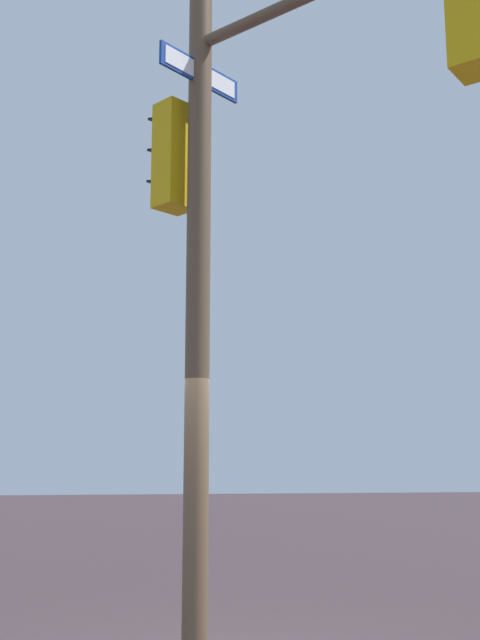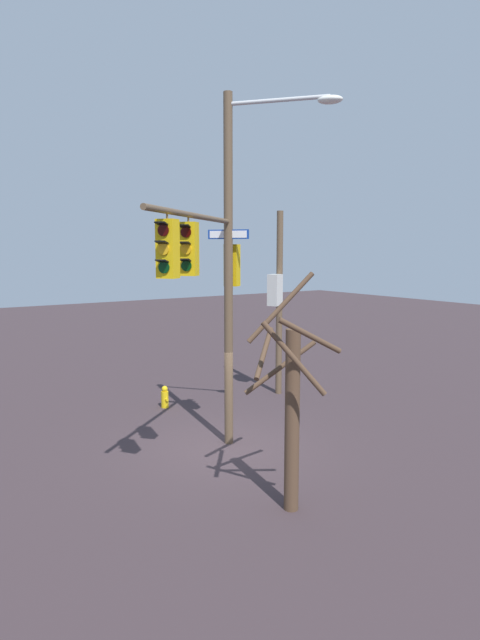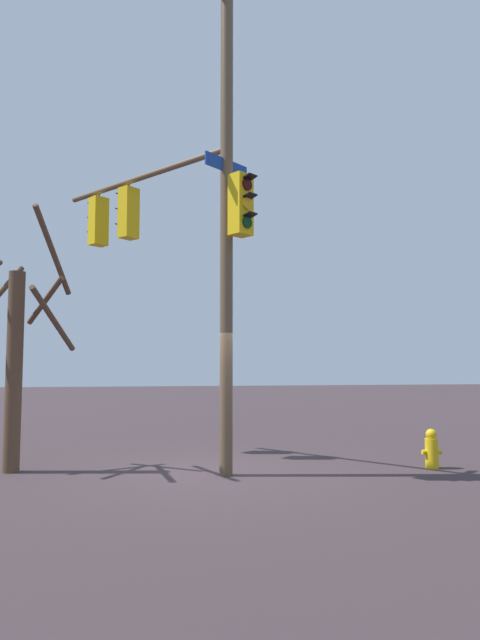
{
  "view_description": "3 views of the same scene",
  "coord_description": "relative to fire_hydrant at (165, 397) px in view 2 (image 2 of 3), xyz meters",
  "views": [
    {
      "loc": [
        -1.15,
        -6.93,
        1.72
      ],
      "look_at": [
        0.26,
        0.7,
        3.15
      ],
      "focal_mm": 43.85,
      "sensor_mm": 36.0,
      "label": 1
    },
    {
      "loc": [
        11.29,
        -7.14,
        5.16
      ],
      "look_at": [
        -0.05,
        0.5,
        3.35
      ],
      "focal_mm": 29.59,
      "sensor_mm": 36.0,
      "label": 2
    },
    {
      "loc": [
        1.18,
        9.93,
        1.93
      ],
      "look_at": [
        -0.48,
        0.21,
        2.74
      ],
      "focal_mm": 30.79,
      "sensor_mm": 36.0,
      "label": 3
    }
  ],
  "objects": [
    {
      "name": "main_signal_pole_assembly",
      "position": [
        4.63,
        -0.64,
        4.77
      ],
      "size": [
        3.69,
        5.73,
        9.06
      ],
      "rotation": [
        0.0,
        0.0,
        5.42
      ],
      "color": "brown",
      "rests_on": "ground"
    },
    {
      "name": "ground_plane",
      "position": [
        4.12,
        -0.24,
        -0.34
      ],
      "size": [
        80.0,
        80.0,
        0.0
      ],
      "primitive_type": "plane",
      "color": "#3A2D31"
    },
    {
      "name": "fire_hydrant",
      "position": [
        0.0,
        0.0,
        0.0
      ],
      "size": [
        0.38,
        0.24,
        0.73
      ],
      "color": "yellow",
      "rests_on": "ground"
    },
    {
      "name": "secondary_pole_assembly",
      "position": [
        0.77,
        4.09,
        3.12
      ],
      "size": [
        0.55,
        0.73,
        6.53
      ],
      "rotation": [
        0.0,
        0.0,
        5.16
      ],
      "color": "brown",
      "rests_on": "ground"
    },
    {
      "name": "bare_tree_behind_pole",
      "position": [
        7.65,
        -0.96,
        1.82
      ],
      "size": [
        1.89,
        1.88,
        4.73
      ],
      "color": "#503928",
      "rests_on": "ground"
    }
  ]
}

